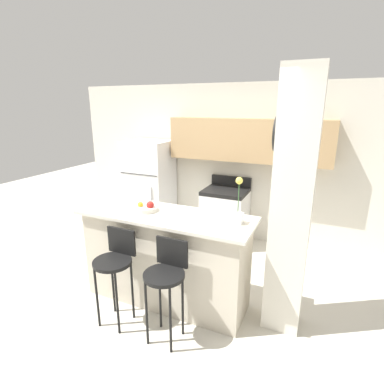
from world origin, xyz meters
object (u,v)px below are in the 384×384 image
stove_range (225,216)px  fruit_bowl (146,208)px  orchid_vase (238,210)px  refrigerator (150,187)px  bar_stool_right (166,275)px  bar_stool_left (115,262)px

stove_range → fruit_bowl: bearing=-101.7°
stove_range → orchid_vase: bearing=-68.5°
orchid_vase → fruit_bowl: orchid_vase is taller
stove_range → orchid_vase: orchid_vase is taller
refrigerator → fruit_bowl: 2.04m
refrigerator → bar_stool_right: bearing=-55.0°
bar_stool_right → fruit_bowl: size_ratio=3.78×
refrigerator → fruit_bowl: bearing=-58.9°
bar_stool_left → bar_stool_right: same height
fruit_bowl → refrigerator: bearing=121.1°
orchid_vase → bar_stool_left: bearing=-152.1°
stove_range → orchid_vase: (0.67, -1.70, 0.76)m
stove_range → bar_stool_left: 2.32m
bar_stool_right → orchid_vase: 0.94m
bar_stool_left → fruit_bowl: size_ratio=3.78×
stove_range → orchid_vase: size_ratio=2.26×
stove_range → bar_stool_left: stove_range is taller
refrigerator → orchid_vase: size_ratio=3.42×
stove_range → bar_stool_right: size_ratio=1.07×
refrigerator → bar_stool_right: (1.57, -2.24, -0.13)m
refrigerator → fruit_bowl: (1.04, -1.72, 0.30)m
bar_stool_left → bar_stool_right: 0.59m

